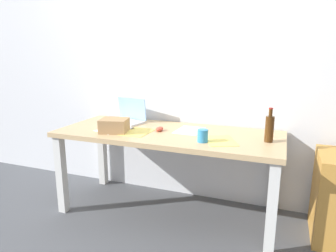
% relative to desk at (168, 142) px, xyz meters
% --- Properties ---
extents(ground_plane, '(8.00, 8.00, 0.00)m').
position_rel_desk_xyz_m(ground_plane, '(0.00, 0.00, -0.65)').
color(ground_plane, '#515459').
extents(back_wall, '(5.20, 0.08, 2.60)m').
position_rel_desk_xyz_m(back_wall, '(0.00, 0.44, 0.65)').
color(back_wall, white).
rests_on(back_wall, ground).
extents(desk, '(1.87, 0.77, 0.74)m').
position_rel_desk_xyz_m(desk, '(0.00, 0.00, 0.00)').
color(desk, tan).
rests_on(desk, ground).
extents(laptop_left, '(0.38, 0.30, 0.22)m').
position_rel_desk_xyz_m(laptop_left, '(-0.49, 0.20, 0.14)').
color(laptop_left, silver).
rests_on(laptop_left, desk).
extents(beer_bottle, '(0.06, 0.06, 0.26)m').
position_rel_desk_xyz_m(beer_bottle, '(0.81, -0.01, 0.20)').
color(beer_bottle, '#47280F').
rests_on(beer_bottle, desk).
extents(computer_mouse, '(0.06, 0.10, 0.03)m').
position_rel_desk_xyz_m(computer_mouse, '(-0.08, 0.00, 0.11)').
color(computer_mouse, '#D84C38').
rests_on(computer_mouse, desk).
extents(cardboard_box, '(0.26, 0.24, 0.11)m').
position_rel_desk_xyz_m(cardboard_box, '(-0.42, -0.16, 0.15)').
color(cardboard_box, tan).
rests_on(cardboard_box, desk).
extents(coffee_mug, '(0.08, 0.08, 0.09)m').
position_rel_desk_xyz_m(coffee_mug, '(0.35, -0.19, 0.14)').
color(coffee_mug, '#338CC6').
rests_on(coffee_mug, desk).
extents(paper_sheet_near_back, '(0.22, 0.30, 0.00)m').
position_rel_desk_xyz_m(paper_sheet_near_back, '(0.16, 0.11, 0.09)').
color(paper_sheet_near_back, white).
rests_on(paper_sheet_near_back, desk).
extents(paper_sheet_front_left, '(0.30, 0.35, 0.00)m').
position_rel_desk_xyz_m(paper_sheet_front_left, '(-0.46, -0.10, 0.09)').
color(paper_sheet_front_left, white).
rests_on(paper_sheet_front_left, desk).
extents(paper_sheet_front_right, '(0.31, 0.36, 0.00)m').
position_rel_desk_xyz_m(paper_sheet_front_right, '(0.47, -0.11, 0.09)').
color(paper_sheet_front_right, '#F4E06B').
rests_on(paper_sheet_front_right, desk).
extents(paper_yellow_folder, '(0.22, 0.30, 0.00)m').
position_rel_desk_xyz_m(paper_yellow_folder, '(-0.23, -0.10, 0.09)').
color(paper_yellow_folder, '#F4E06B').
rests_on(paper_yellow_folder, desk).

